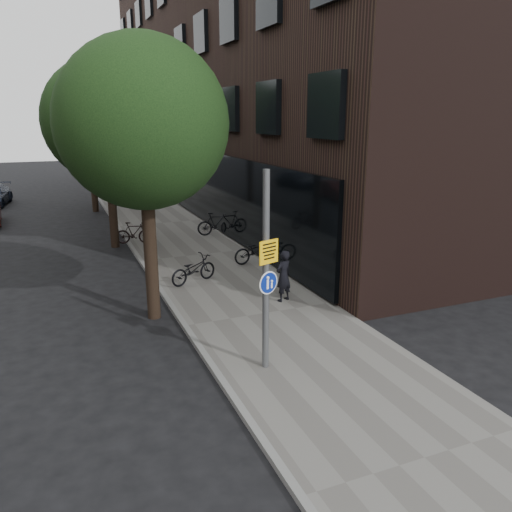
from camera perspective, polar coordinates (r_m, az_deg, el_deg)
ground at (r=11.39m, az=6.45°, el=-13.15°), size 120.00×120.00×0.00m
sidewalk at (r=20.13m, az=-6.64°, el=-0.00°), size 4.50×60.00×0.12m
curb_edge at (r=19.68m, az=-12.95°, el=-0.66°), size 0.15×60.00×0.13m
building_right_dark_brick at (r=33.68m, az=1.34°, el=21.72°), size 12.00×40.00×18.00m
street_tree_near at (r=13.55m, az=-12.55°, el=13.79°), size 4.40×4.40×7.50m
street_tree_mid at (r=21.96m, az=-16.63°, el=14.14°), size 5.00×5.00×7.80m
street_tree_far at (r=30.92m, az=-18.52°, el=14.27°), size 5.00×5.00×7.80m
signpost at (r=10.49m, az=1.13°, el=-1.86°), size 0.48×0.19×4.34m
pedestrian at (r=14.83m, az=3.17°, el=-2.29°), size 0.67×0.56×1.56m
parked_bike_facade_near at (r=18.77m, az=0.08°, el=0.68°), size 1.91×0.83×0.98m
parked_bike_facade_far at (r=23.24m, az=-4.55°, el=3.69°), size 1.83×0.77×1.07m
parked_bike_curb_near at (r=16.64m, az=-7.18°, el=-1.53°), size 1.86×1.22×0.92m
parked_bike_curb_far at (r=22.24m, az=-13.76°, el=2.58°), size 1.65×0.87×0.95m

